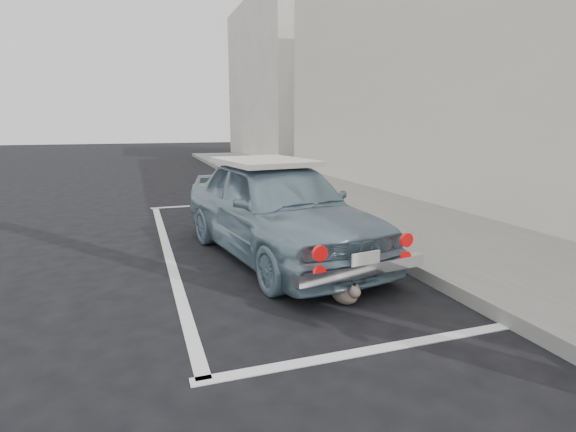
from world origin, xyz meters
name	(u,v)px	position (x,y,z in m)	size (l,w,h in m)	color
ground	(298,332)	(0.00, 0.00, 0.00)	(80.00, 80.00, 0.00)	black
sidewalk	(451,239)	(3.20, 2.00, 0.07)	(2.80, 40.00, 0.15)	slate
shop_building	(527,37)	(6.33, 4.00, 3.49)	(3.50, 18.00, 7.00)	beige
building_far	(281,81)	(6.35, 20.00, 4.00)	(3.50, 10.00, 8.00)	beige
pline_rear	(377,349)	(0.50, -0.50, 0.00)	(3.00, 0.12, 0.01)	silver
pline_front	(220,204)	(0.50, 6.50, 0.00)	(3.00, 0.12, 0.01)	silver
pline_side	(168,251)	(-0.90, 3.00, 0.00)	(0.12, 7.00, 0.01)	silver
retro_coupe	(277,207)	(0.53, 2.27, 0.68)	(2.17, 4.16, 1.35)	#7997A9
cat	(345,293)	(0.67, 0.44, 0.12)	(0.30, 0.46, 0.25)	#726757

